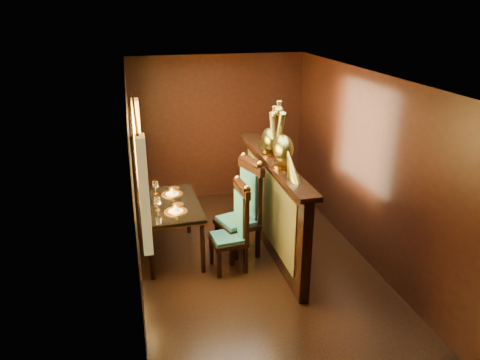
# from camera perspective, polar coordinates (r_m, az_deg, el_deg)

# --- Properties ---
(ground) EXTENTS (5.00, 5.00, 0.00)m
(ground) POSITION_cam_1_polar(r_m,az_deg,el_deg) (6.41, 1.83, -10.13)
(ground) COLOR black
(ground) RESTS_ON ground
(room_shell) EXTENTS (3.04, 5.04, 2.52)m
(room_shell) POSITION_cam_1_polar(r_m,az_deg,el_deg) (5.75, 1.15, 3.49)
(room_shell) COLOR black
(room_shell) RESTS_ON ground
(partition) EXTENTS (0.26, 2.70, 1.36)m
(partition) POSITION_cam_1_polar(r_m,az_deg,el_deg) (6.42, 3.98, -2.95)
(partition) COLOR black
(partition) RESTS_ON ground
(dining_table) EXTENTS (0.83, 1.32, 0.97)m
(dining_table) POSITION_cam_1_polar(r_m,az_deg,el_deg) (6.39, -8.52, -3.41)
(dining_table) COLOR black
(dining_table) RESTS_ON ground
(chair_left) EXTENTS (0.48, 0.50, 1.22)m
(chair_left) POSITION_cam_1_polar(r_m,az_deg,el_deg) (6.03, -0.45, -5.34)
(chair_left) COLOR black
(chair_left) RESTS_ON ground
(chair_right) EXTENTS (0.63, 0.65, 1.40)m
(chair_right) POSITION_cam_1_polar(r_m,az_deg,el_deg) (6.34, 0.69, -3.03)
(chair_right) COLOR black
(chair_right) RESTS_ON ground
(peacock_left) EXTENTS (0.26, 0.68, 0.81)m
(peacock_left) POSITION_cam_1_polar(r_m,az_deg,el_deg) (5.75, 5.31, 5.30)
(peacock_left) COLOR #1A4F2C
(peacock_left) RESTS_ON partition
(peacock_right) EXTENTS (0.22, 0.59, 0.71)m
(peacock_right) POSITION_cam_1_polar(r_m,az_deg,el_deg) (6.27, 3.70, 6.18)
(peacock_right) COLOR #1A4F2C
(peacock_right) RESTS_ON partition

